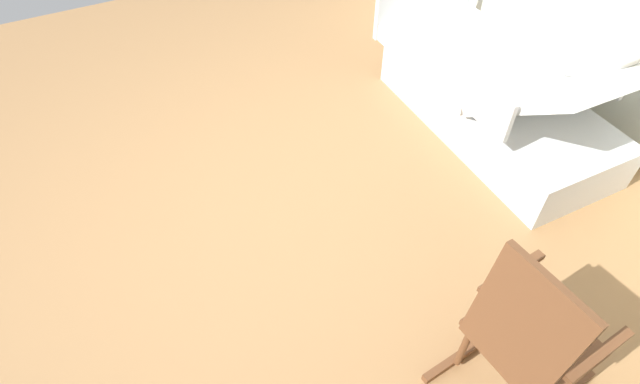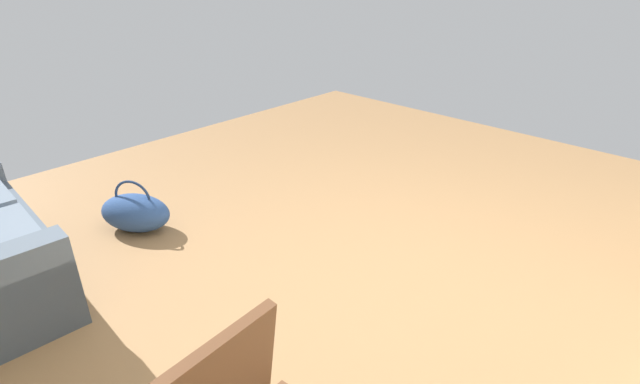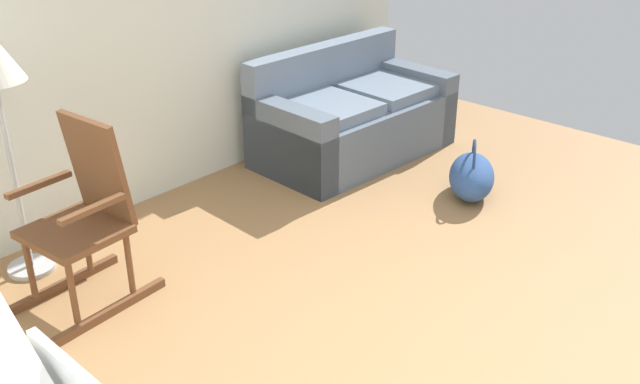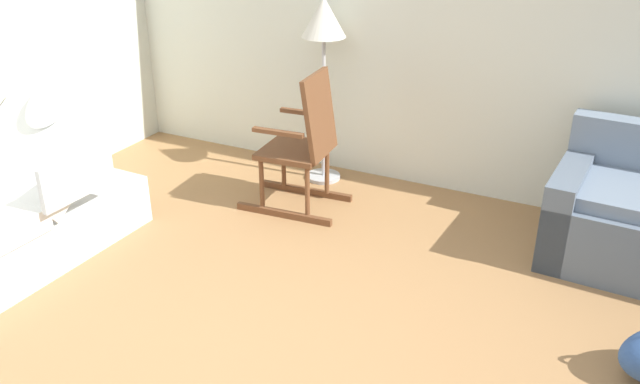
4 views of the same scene
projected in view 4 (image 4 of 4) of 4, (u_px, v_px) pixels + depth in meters
The scene contains 4 objects.
ground_plane at pixel (281, 376), 3.37m from camera, with size 7.07×7.07×0.00m, color #9E7247.
back_wall at pixel (451, 17), 4.87m from camera, with size 5.85×0.10×2.70m, color silver.
rocking_chair at pixel (304, 145), 4.87m from camera, with size 0.79×0.53×1.05m.
floor_lamp at pixel (324, 30), 5.03m from camera, with size 0.34×0.34×1.48m.
Camera 4 is at (1.36, -2.27, 2.30)m, focal length 37.33 mm.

